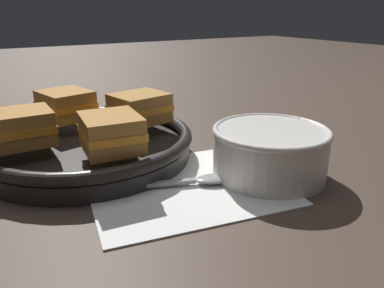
{
  "coord_description": "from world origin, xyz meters",
  "views": [
    {
      "loc": [
        -0.23,
        -0.37,
        0.22
      ],
      "look_at": [
        0.02,
        0.05,
        0.04
      ],
      "focal_mm": 35.0,
      "sensor_mm": 36.0,
      "label": 1
    }
  ],
  "objects_px": {
    "spoon": "(198,180)",
    "skillet": "(89,145)",
    "soup_bowl": "(270,149)",
    "sandwich_near_right": "(140,108)",
    "sandwich_far_right": "(20,128)",
    "sandwich_far_left": "(66,105)",
    "sandwich_near_left": "(111,133)"
  },
  "relations": [
    {
      "from": "spoon",
      "to": "skillet",
      "type": "relative_size",
      "value": 0.53
    },
    {
      "from": "soup_bowl",
      "to": "sandwich_near_right",
      "type": "bearing_deg",
      "value": 116.85
    },
    {
      "from": "soup_bowl",
      "to": "sandwich_far_right",
      "type": "height_order",
      "value": "sandwich_far_right"
    },
    {
      "from": "skillet",
      "to": "sandwich_near_right",
      "type": "relative_size",
      "value": 3.26
    },
    {
      "from": "spoon",
      "to": "sandwich_far_left",
      "type": "height_order",
      "value": "sandwich_far_left"
    },
    {
      "from": "soup_bowl",
      "to": "skillet",
      "type": "xyz_separation_m",
      "value": [
        -0.19,
        0.19,
        -0.02
      ]
    },
    {
      "from": "sandwich_near_left",
      "to": "sandwich_far_right",
      "type": "height_order",
      "value": "same"
    },
    {
      "from": "sandwich_near_right",
      "to": "sandwich_far_right",
      "type": "relative_size",
      "value": 1.14
    },
    {
      "from": "skillet",
      "to": "sandwich_far_right",
      "type": "distance_m",
      "value": 0.1
    },
    {
      "from": "spoon",
      "to": "sandwich_far_right",
      "type": "height_order",
      "value": "sandwich_far_right"
    },
    {
      "from": "sandwich_near_left",
      "to": "sandwich_far_left",
      "type": "xyz_separation_m",
      "value": [
        -0.01,
        0.18,
        0.0
      ]
    },
    {
      "from": "skillet",
      "to": "spoon",
      "type": "bearing_deg",
      "value": -61.81
    },
    {
      "from": "soup_bowl",
      "to": "sandwich_far_left",
      "type": "relative_size",
      "value": 1.58
    },
    {
      "from": "sandwich_near_left",
      "to": "sandwich_near_right",
      "type": "distance_m",
      "value": 0.13
    },
    {
      "from": "sandwich_near_left",
      "to": "skillet",
      "type": "bearing_deg",
      "value": 93.94
    },
    {
      "from": "sandwich_near_left",
      "to": "sandwich_far_left",
      "type": "bearing_deg",
      "value": 93.94
    },
    {
      "from": "skillet",
      "to": "sandwich_near_left",
      "type": "distance_m",
      "value": 0.1
    },
    {
      "from": "spoon",
      "to": "soup_bowl",
      "type": "bearing_deg",
      "value": 6.58
    },
    {
      "from": "skillet",
      "to": "sandwich_far_left",
      "type": "xyz_separation_m",
      "value": [
        -0.01,
        0.09,
        0.04
      ]
    },
    {
      "from": "soup_bowl",
      "to": "sandwich_near_right",
      "type": "distance_m",
      "value": 0.22
    },
    {
      "from": "skillet",
      "to": "sandwich_near_left",
      "type": "height_order",
      "value": "sandwich_near_left"
    },
    {
      "from": "sandwich_far_left",
      "to": "sandwich_far_right",
      "type": "height_order",
      "value": "same"
    },
    {
      "from": "sandwich_far_right",
      "to": "spoon",
      "type": "bearing_deg",
      "value": -41.85
    },
    {
      "from": "sandwich_near_right",
      "to": "spoon",
      "type": "bearing_deg",
      "value": -90.17
    },
    {
      "from": "soup_bowl",
      "to": "sandwich_far_right",
      "type": "bearing_deg",
      "value": 146.76
    },
    {
      "from": "soup_bowl",
      "to": "sandwich_near_right",
      "type": "xyz_separation_m",
      "value": [
        -0.1,
        0.2,
        0.03
      ]
    },
    {
      "from": "soup_bowl",
      "to": "sandwich_far_right",
      "type": "xyz_separation_m",
      "value": [
        -0.28,
        0.18,
        0.03
      ]
    },
    {
      "from": "spoon",
      "to": "sandwich_near_right",
      "type": "distance_m",
      "value": 0.18
    },
    {
      "from": "skillet",
      "to": "sandwich_near_right",
      "type": "height_order",
      "value": "sandwich_near_right"
    },
    {
      "from": "spoon",
      "to": "sandwich_near_left",
      "type": "relative_size",
      "value": 1.81
    },
    {
      "from": "sandwich_near_left",
      "to": "sandwich_near_right",
      "type": "xyz_separation_m",
      "value": [
        0.08,
        0.1,
        0.0
      ]
    },
    {
      "from": "spoon",
      "to": "sandwich_far_right",
      "type": "bearing_deg",
      "value": 157.17
    }
  ]
}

